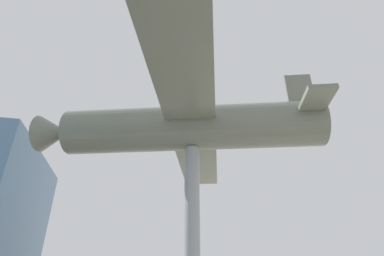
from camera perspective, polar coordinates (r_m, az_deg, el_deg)
The scene contains 2 objects.
support_pylon_central at distance 11.08m, azimuth 0.00°, elevation -19.67°, with size 0.57×0.57×6.59m.
suspended_airplane at distance 12.43m, azimuth -1.39°, elevation 0.01°, with size 14.87×12.31×3.32m.
Camera 1 is at (-10.76, 2.12, 1.72)m, focal length 28.00 mm.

